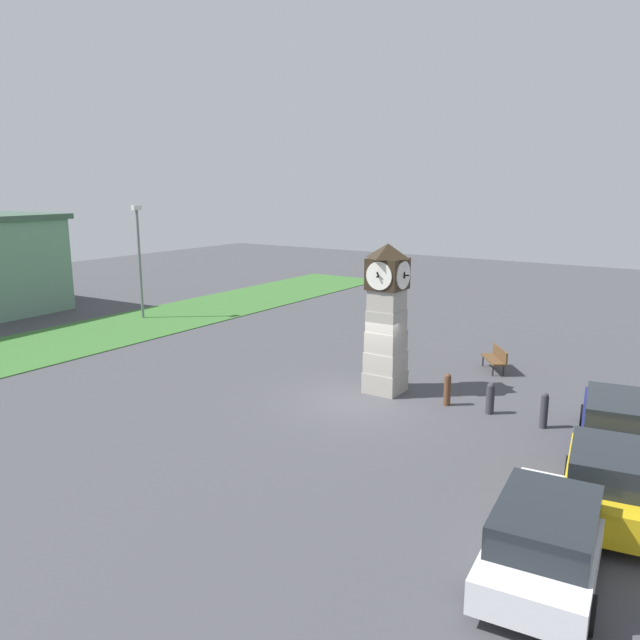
# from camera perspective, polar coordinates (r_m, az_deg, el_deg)

# --- Properties ---
(ground_plane) EXTENTS (82.70, 82.70, 0.00)m
(ground_plane) POSITION_cam_1_polar(r_m,az_deg,el_deg) (20.72, 3.55, -7.41)
(ground_plane) COLOR #424247
(clock_tower) EXTENTS (1.48, 1.51, 5.09)m
(clock_tower) POSITION_cam_1_polar(r_m,az_deg,el_deg) (21.06, 6.10, 0.10)
(clock_tower) COLOR #9E998F
(clock_tower) RESTS_ON ground_plane
(bollard_near_tower) EXTENTS (0.22, 0.22, 1.07)m
(bollard_near_tower) POSITION_cam_1_polar(r_m,az_deg,el_deg) (19.48, 19.81, -7.75)
(bollard_near_tower) COLOR #333338
(bollard_near_tower) RESTS_ON ground_plane
(bollard_mid_row) EXTENTS (0.26, 0.26, 0.99)m
(bollard_mid_row) POSITION_cam_1_polar(r_m,az_deg,el_deg) (20.16, 15.30, -6.90)
(bollard_mid_row) COLOR #333338
(bollard_mid_row) RESTS_ON ground_plane
(bollard_far_row) EXTENTS (0.22, 0.22, 1.06)m
(bollard_far_row) POSITION_cam_1_polar(r_m,az_deg,el_deg) (20.57, 11.57, -6.21)
(bollard_far_row) COLOR brown
(bollard_far_row) RESTS_ON ground_plane
(car_navy_sedan) EXTENTS (4.74, 2.26, 1.47)m
(car_navy_sedan) POSITION_cam_1_polar(r_m,az_deg,el_deg) (12.63, 20.01, -18.02)
(car_navy_sedan) COLOR silver
(car_navy_sedan) RESTS_ON ground_plane
(car_near_tower) EXTENTS (4.17, 2.36, 1.60)m
(car_near_tower) POSITION_cam_1_polar(r_m,az_deg,el_deg) (15.02, 24.99, -13.19)
(car_near_tower) COLOR gold
(car_near_tower) RESTS_ON ground_plane
(car_by_building) EXTENTS (4.74, 2.48, 1.54)m
(car_by_building) POSITION_cam_1_polar(r_m,az_deg,el_deg) (18.58, 25.56, -8.44)
(car_by_building) COLOR navy
(car_by_building) RESTS_ON ground_plane
(bench) EXTENTS (1.61, 1.37, 0.90)m
(bench) POSITION_cam_1_polar(r_m,az_deg,el_deg) (24.72, 15.76, -3.33)
(bench) COLOR brown
(bench) RESTS_ON ground_plane
(street_lamp_near_road) EXTENTS (0.50, 0.24, 5.94)m
(street_lamp_near_road) POSITION_cam_1_polar(r_m,az_deg,el_deg) (34.08, -16.20, 5.86)
(street_lamp_near_road) COLOR slate
(street_lamp_near_road) RESTS_ON ground_plane
(grass_verge_far) EXTENTS (49.62, 6.10, 0.04)m
(grass_verge_far) POSITION_cam_1_polar(r_m,az_deg,el_deg) (30.43, -22.90, -1.93)
(grass_verge_far) COLOR #386B2D
(grass_verge_far) RESTS_ON ground_plane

